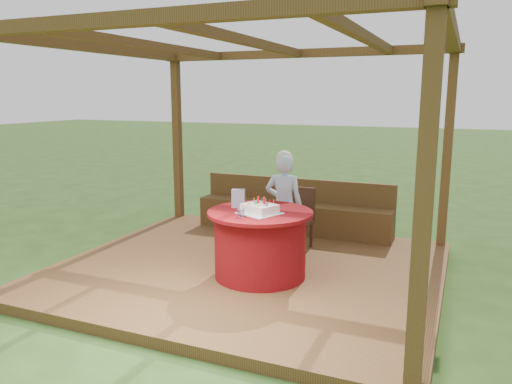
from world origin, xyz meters
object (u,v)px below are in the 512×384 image
elderly_woman (284,203)px  drinking_glass (241,213)px  table (260,243)px  gift_bag (238,198)px  birthday_cake (260,209)px  chair (299,216)px  bench (293,214)px

elderly_woman → drinking_glass: bearing=-93.3°
table → gift_bag: gift_bag is taller
elderly_woman → birthday_cake: size_ratio=2.64×
chair → elderly_woman: bearing=-104.1°
bench → elderly_woman: bearing=-77.7°
birthday_cake → drinking_glass: (-0.13, -0.23, -0.01)m
gift_bag → chair: bearing=53.0°
chair → elderly_woman: (-0.09, -0.36, 0.25)m
drinking_glass → bench: bearing=94.4°
bench → gift_bag: (-0.04, -1.89, 0.61)m
bench → birthday_cake: (0.30, -2.08, 0.56)m
chair → birthday_cake: bearing=-91.4°
bench → table: bench is taller
table → elderly_woman: 0.90m
birthday_cake → gift_bag: gift_bag is taller
bench → elderly_woman: size_ratio=2.18×
chair → bench: bearing=113.8°
bench → drinking_glass: drinking_glass is taller
birthday_cake → gift_bag: size_ratio=2.46×
elderly_woman → drinking_glass: elderly_woman is taller
table → elderly_woman: bearing=91.5°
drinking_glass → table: bearing=74.9°
chair → drinking_glass: 1.60m
table → drinking_glass: size_ratio=13.01×
drinking_glass → birthday_cake: bearing=61.3°
birthday_cake → drinking_glass: size_ratio=5.66×
chair → drinking_glass: (-0.16, -1.55, 0.37)m
table → birthday_cake: (0.04, -0.10, 0.43)m
gift_bag → bench: bearing=70.4°
drinking_glass → gift_bag: bearing=118.3°
birthday_cake → drinking_glass: birthday_cake is taller
elderly_woman → drinking_glass: 1.19m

